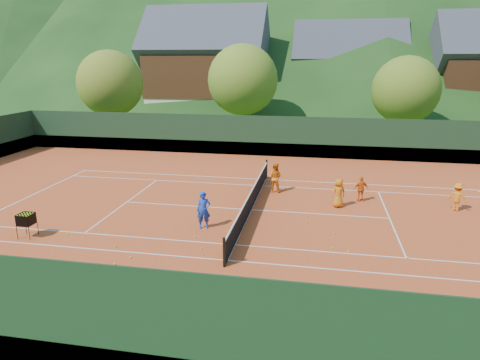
% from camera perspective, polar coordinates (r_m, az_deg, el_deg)
% --- Properties ---
extents(ground, '(400.00, 400.00, 0.00)m').
position_cam_1_polar(ground, '(20.68, 1.50, -4.04)').
color(ground, '#2D5019').
rests_on(ground, ground).
extents(clay_court, '(40.00, 24.00, 0.02)m').
position_cam_1_polar(clay_court, '(20.68, 1.50, -4.01)').
color(clay_court, '#B6441D').
rests_on(clay_court, ground).
extents(coach, '(0.69, 0.56, 1.62)m').
position_cam_1_polar(coach, '(18.28, -4.87, -4.03)').
color(coach, '#1B3BB1').
rests_on(coach, clay_court).
extents(student_a, '(0.88, 0.74, 1.63)m').
position_cam_1_polar(student_a, '(23.27, 4.66, 0.35)').
color(student_a, orange).
rests_on(student_a, clay_court).
extents(student_b, '(0.82, 0.52, 1.30)m').
position_cam_1_polar(student_b, '(22.53, 15.84, -1.17)').
color(student_b, orange).
rests_on(student_b, clay_court).
extents(student_c, '(0.83, 0.71, 1.44)m').
position_cam_1_polar(student_c, '(21.37, 13.00, -1.69)').
color(student_c, orange).
rests_on(student_c, clay_court).
extents(student_d, '(1.02, 0.82, 1.38)m').
position_cam_1_polar(student_d, '(22.79, 26.99, -2.04)').
color(student_d, orange).
rests_on(student_d, clay_court).
extents(tennis_ball_0, '(0.07, 0.07, 0.07)m').
position_cam_1_polar(tennis_ball_0, '(14.78, -5.95, -12.40)').
color(tennis_ball_0, '#C1E626').
rests_on(tennis_ball_0, clay_court).
extents(tennis_ball_1, '(0.07, 0.07, 0.07)m').
position_cam_1_polar(tennis_ball_1, '(18.39, 12.46, -6.84)').
color(tennis_ball_1, '#C1E626').
rests_on(tennis_ball_1, clay_court).
extents(tennis_ball_2, '(0.07, 0.07, 0.07)m').
position_cam_1_polar(tennis_ball_2, '(16.60, -5.20, -9.08)').
color(tennis_ball_2, '#C1E626').
rests_on(tennis_ball_2, clay_court).
extents(tennis_ball_3, '(0.07, 0.07, 0.07)m').
position_cam_1_polar(tennis_ball_3, '(13.70, 16.63, -15.49)').
color(tennis_ball_3, '#C1E626').
rests_on(tennis_ball_3, clay_court).
extents(tennis_ball_4, '(0.07, 0.07, 0.07)m').
position_cam_1_polar(tennis_ball_4, '(19.03, 19.98, -6.67)').
color(tennis_ball_4, '#C1E626').
rests_on(tennis_ball_4, clay_court).
extents(tennis_ball_5, '(0.07, 0.07, 0.07)m').
position_cam_1_polar(tennis_ball_5, '(15.36, -21.94, -12.40)').
color(tennis_ball_5, '#C1E626').
rests_on(tennis_ball_5, clay_court).
extents(tennis_ball_6, '(0.07, 0.07, 0.07)m').
position_cam_1_polar(tennis_ball_6, '(16.01, -16.39, -10.67)').
color(tennis_ball_6, '#C1E626').
rests_on(tennis_ball_6, clay_court).
extents(tennis_ball_7, '(0.07, 0.07, 0.07)m').
position_cam_1_polar(tennis_ball_7, '(14.86, -7.38, -12.30)').
color(tennis_ball_7, '#C1E626').
rests_on(tennis_ball_7, clay_court).
extents(tennis_ball_8, '(0.07, 0.07, 0.07)m').
position_cam_1_polar(tennis_ball_8, '(17.64, -6.04, -7.54)').
color(tennis_ball_8, '#C1E626').
rests_on(tennis_ball_8, clay_court).
extents(tennis_ball_9, '(0.07, 0.07, 0.07)m').
position_cam_1_polar(tennis_ball_9, '(19.32, 8.90, -5.52)').
color(tennis_ball_9, '#C1E626').
rests_on(tennis_ball_9, clay_court).
extents(tennis_ball_10, '(0.07, 0.07, 0.07)m').
position_cam_1_polar(tennis_ball_10, '(17.41, -16.27, -8.45)').
color(tennis_ball_10, '#C1E626').
rests_on(tennis_ball_10, clay_court).
extents(tennis_ball_11, '(0.07, 0.07, 0.07)m').
position_cam_1_polar(tennis_ball_11, '(16.34, -14.39, -9.96)').
color(tennis_ball_11, '#C1E626').
rests_on(tennis_ball_11, clay_court).
extents(tennis_ball_12, '(0.07, 0.07, 0.07)m').
position_cam_1_polar(tennis_ball_12, '(19.13, -22.01, -6.76)').
color(tennis_ball_12, '#C1E626').
rests_on(tennis_ball_12, clay_court).
extents(tennis_ball_13, '(0.07, 0.07, 0.07)m').
position_cam_1_polar(tennis_ball_13, '(16.80, 14.25, -9.20)').
color(tennis_ball_13, '#C1E626').
rests_on(tennis_ball_13, clay_court).
extents(tennis_ball_14, '(0.07, 0.07, 0.07)m').
position_cam_1_polar(tennis_ball_14, '(18.13, -1.69, -6.79)').
color(tennis_ball_14, '#C1E626').
rests_on(tennis_ball_14, clay_court).
extents(tennis_ball_15, '(0.07, 0.07, 0.07)m').
position_cam_1_polar(tennis_ball_15, '(17.33, -25.76, -9.58)').
color(tennis_ball_15, '#C1E626').
rests_on(tennis_ball_15, clay_court).
extents(tennis_ball_16, '(0.07, 0.07, 0.07)m').
position_cam_1_polar(tennis_ball_16, '(16.91, 12.18, -8.90)').
color(tennis_ball_16, '#C1E626').
rests_on(tennis_ball_16, clay_court).
extents(tennis_ball_17, '(0.07, 0.07, 0.07)m').
position_cam_1_polar(tennis_ball_17, '(16.97, 21.45, -9.60)').
color(tennis_ball_17, '#C1E626').
rests_on(tennis_ball_17, clay_court).
extents(court_lines, '(23.83, 11.03, 0.00)m').
position_cam_1_polar(court_lines, '(20.67, 1.50, -3.98)').
color(court_lines, white).
rests_on(court_lines, clay_court).
extents(tennis_net, '(0.10, 12.07, 1.10)m').
position_cam_1_polar(tennis_net, '(20.51, 1.51, -2.67)').
color(tennis_net, black).
rests_on(tennis_net, clay_court).
extents(perimeter_fence, '(40.40, 24.24, 3.00)m').
position_cam_1_polar(perimeter_fence, '(20.29, 1.52, -0.66)').
color(perimeter_fence, black).
rests_on(perimeter_fence, clay_court).
extents(ball_hopper, '(0.57, 0.57, 1.00)m').
position_cam_1_polar(ball_hopper, '(19.39, -26.63, -4.76)').
color(ball_hopper, black).
rests_on(ball_hopper, clay_court).
extents(chalet_left, '(13.80, 9.93, 12.92)m').
position_cam_1_polar(chalet_left, '(50.93, -4.45, 14.23)').
color(chalet_left, beige).
rests_on(chalet_left, ground).
extents(chalet_mid, '(12.65, 8.82, 11.45)m').
position_cam_1_polar(chalet_mid, '(53.34, 14.07, 13.18)').
color(chalet_mid, beige).
rests_on(chalet_mid, ground).
extents(tree_a, '(6.00, 6.00, 7.88)m').
position_cam_1_polar(tree_a, '(41.85, -16.94, 12.21)').
color(tree_a, '#3B2617').
rests_on(tree_a, ground).
extents(tree_b, '(6.40, 6.40, 8.40)m').
position_cam_1_polar(tree_b, '(39.88, 0.36, 13.20)').
color(tree_b, '#422A1A').
rests_on(tree_b, ground).
extents(tree_c, '(5.60, 5.60, 7.35)m').
position_cam_1_polar(tree_c, '(38.93, 21.23, 11.13)').
color(tree_c, '#3D2918').
rests_on(tree_c, ground).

